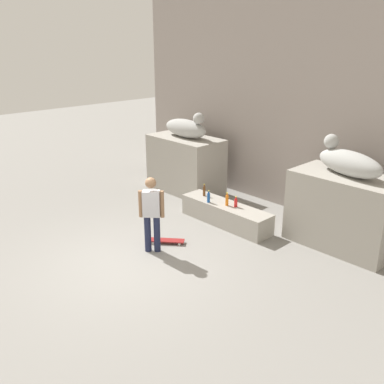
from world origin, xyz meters
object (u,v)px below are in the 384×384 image
at_px(bottle_blue, 209,198).
at_px(bottle_orange, 227,200).
at_px(skater, 152,211).
at_px(bottle_brown, 204,191).
at_px(skateboard, 167,240).
at_px(bottle_red, 236,203).
at_px(statue_reclining_left, 186,128).
at_px(statue_reclining_right, 348,162).

bearing_deg(bottle_blue, bottle_orange, 21.27).
bearing_deg(bottle_orange, bottle_blue, -158.73).
bearing_deg(skater, bottle_brown, -116.85).
bearing_deg(skateboard, bottle_blue, -123.33).
height_order(skater, bottle_orange, skater).
xyz_separation_m(skater, bottle_red, (0.39, 2.25, -0.30)).
relative_size(skater, bottle_blue, 5.43).
bearing_deg(statue_reclining_left, bottle_orange, -21.13).
relative_size(statue_reclining_right, bottle_red, 6.41).
relative_size(bottle_blue, bottle_brown, 0.96).
distance_m(statue_reclining_left, bottle_brown, 2.32).
distance_m(bottle_brown, bottle_red, 1.06).
height_order(bottle_brown, bottle_red, bottle_brown).
distance_m(statue_reclining_left, bottle_blue, 2.73).
xyz_separation_m(statue_reclining_left, bottle_red, (2.76, -0.94, -1.29)).
distance_m(statue_reclining_right, bottle_brown, 3.64).
distance_m(bottle_orange, bottle_blue, 0.48).
height_order(statue_reclining_right, bottle_red, statue_reclining_right).
bearing_deg(skater, bottle_red, -143.38).
height_order(skateboard, bottle_brown, bottle_brown).
relative_size(skateboard, bottle_red, 2.80).
bearing_deg(bottle_blue, skater, -82.27).
xyz_separation_m(statue_reclining_left, bottle_orange, (2.55, -1.03, -1.25)).
bearing_deg(bottle_brown, bottle_blue, -32.03).
bearing_deg(skater, bottle_orange, -138.38).
relative_size(statue_reclining_left, bottle_orange, 4.90).
bearing_deg(statue_reclining_right, bottle_blue, 37.08).
xyz_separation_m(skater, bottle_orange, (0.18, 2.16, -0.26)).
bearing_deg(bottle_brown, skateboard, -71.55).
relative_size(statue_reclining_right, bottle_orange, 5.14).
distance_m(statue_reclining_right, bottle_blue, 3.37).
height_order(skater, bottle_blue, skater).
xyz_separation_m(skater, bottle_blue, (-0.27, 1.99, -0.27)).
xyz_separation_m(skateboard, bottle_brown, (-0.60, 1.79, 0.59)).
height_order(skateboard, bottle_orange, bottle_orange).
bearing_deg(statue_reclining_left, skateboard, -49.23).
xyz_separation_m(skateboard, bottle_red, (0.47, 1.80, 0.56)).
height_order(statue_reclining_right, skateboard, statue_reclining_right).
xyz_separation_m(statue_reclining_right, skater, (-2.60, -3.20, -0.99)).
xyz_separation_m(skateboard, bottle_blue, (-0.19, 1.53, 0.58)).
distance_m(statue_reclining_right, skateboard, 4.26).
relative_size(bottle_brown, bottle_red, 1.21).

